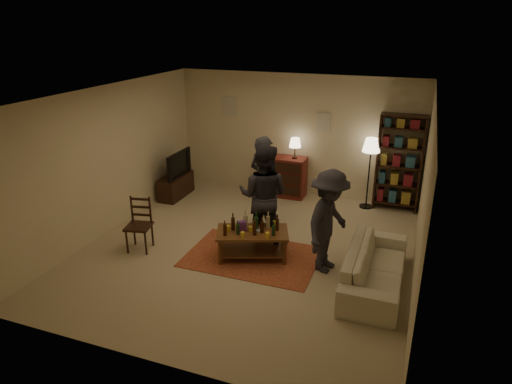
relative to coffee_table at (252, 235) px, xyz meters
The scene contains 13 objects.
floor 0.51m from the coffee_table, 124.56° to the left, with size 6.00×6.00×0.00m, color #C6B793.
room_shell 3.59m from the coffee_table, 104.14° to the left, with size 6.00×6.00×6.00m.
rug 0.42m from the coffee_table, ahead, with size 2.20×1.50×0.01m, color maroon.
coffee_table is the anchor object (origin of this frame).
dining_chair 1.98m from the coffee_table, 169.38° to the right, with size 0.49×0.49×0.95m.
tv_stand 3.31m from the coffee_table, 142.03° to the left, with size 0.40×1.00×1.06m.
dresser 2.97m from the coffee_table, 96.83° to the left, with size 1.00×0.50×1.36m.
bookshelf 3.72m from the coffee_table, 55.32° to the left, with size 0.90×0.34×2.02m.
floor_lamp 3.37m from the coffee_table, 62.21° to the left, with size 0.36×0.36×1.51m.
sofa 2.05m from the coffee_table, ahead, with size 2.08×0.81×0.61m, color beige.
person_left 1.38m from the coffee_table, 100.81° to the left, with size 0.65×0.43×1.79m, color #24252B.
person_right 0.72m from the coffee_table, 88.24° to the left, with size 0.90×0.70×1.85m, color #232229.
person_by_sofa 1.33m from the coffee_table, ahead, with size 1.09×0.62×1.68m, color #27262E.
Camera 1 is at (2.59, -6.63, 3.82)m, focal length 32.00 mm.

